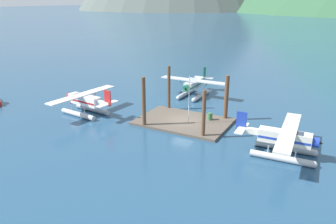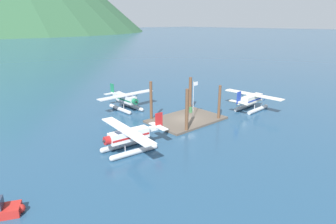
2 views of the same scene
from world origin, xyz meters
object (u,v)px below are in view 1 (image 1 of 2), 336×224
(flagpole, at_px, (190,94))
(fuel_drum, at_px, (210,116))
(seaplane_cream_stbd_aft, at_px, (285,141))
(seaplane_silver_bow_left, at_px, (194,86))
(seaplane_white_port_aft, at_px, (85,103))
(mooring_buoy, at_px, (309,141))

(flagpole, relative_size, fuel_drum, 6.50)
(seaplane_cream_stbd_aft, bearing_deg, seaplane_silver_bow_left, 137.79)
(fuel_drum, xyz_separation_m, seaplane_cream_stbd_aft, (9.48, -5.13, 0.84))
(fuel_drum, bearing_deg, seaplane_silver_bow_left, 124.46)
(flagpole, height_order, seaplane_cream_stbd_aft, flagpole)
(seaplane_cream_stbd_aft, xyz_separation_m, seaplane_silver_bow_left, (-15.77, 14.31, 0.00))
(seaplane_white_port_aft, height_order, seaplane_silver_bow_left, same)
(mooring_buoy, height_order, seaplane_white_port_aft, seaplane_white_port_aft)
(flagpole, distance_m, mooring_buoy, 13.61)
(mooring_buoy, distance_m, seaplane_white_port_aft, 27.07)
(seaplane_silver_bow_left, bearing_deg, fuel_drum, -55.54)
(seaplane_cream_stbd_aft, bearing_deg, flagpole, 165.42)
(flagpole, xyz_separation_m, seaplane_silver_bow_left, (-4.58, 11.40, -2.30))
(flagpole, relative_size, mooring_buoy, 7.02)
(seaplane_silver_bow_left, bearing_deg, seaplane_white_port_aft, -122.72)
(mooring_buoy, bearing_deg, seaplane_silver_bow_left, 149.57)
(flagpole, relative_size, seaplane_silver_bow_left, 0.55)
(fuel_drum, height_order, seaplane_white_port_aft, seaplane_white_port_aft)
(fuel_drum, xyz_separation_m, seaplane_silver_bow_left, (-6.30, 9.18, 0.84))
(fuel_drum, relative_size, seaplane_cream_stbd_aft, 0.08)
(seaplane_cream_stbd_aft, bearing_deg, mooring_buoy, 63.79)
(seaplane_silver_bow_left, bearing_deg, flagpole, -68.10)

